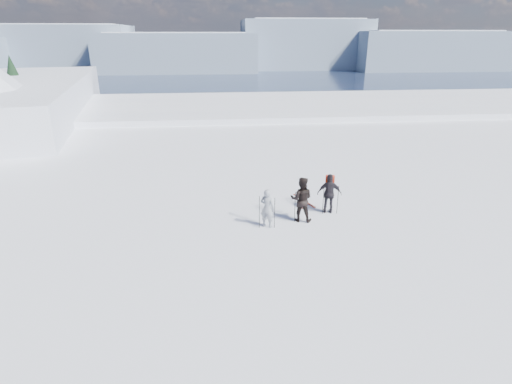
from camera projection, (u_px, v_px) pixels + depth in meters
lake_basin at (253, 170)px, 42.35m from camera, size 820.00×820.00×71.62m
far_mountain_range at (244, 48)px, 438.33m from camera, size 770.00×110.00×53.00m
skier_grey at (267, 208)px, 15.03m from camera, size 0.67×0.61×1.54m
skier_dark at (301, 199)px, 15.49m from camera, size 1.03×0.90×1.80m
skier_pack at (329, 194)px, 16.21m from camera, size 1.05×0.62×1.67m
backpack at (331, 166)px, 16.04m from camera, size 0.39×0.28×0.50m
ski_poles at (300, 206)px, 15.55m from camera, size 3.34×1.08×1.30m
skis_loose at (302, 201)px, 17.64m from camera, size 0.69×1.70×0.03m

